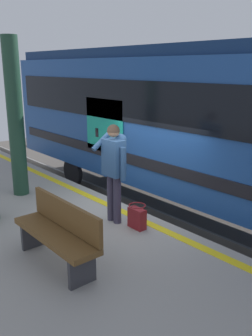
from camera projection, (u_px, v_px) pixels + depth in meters
ground_plane at (133, 246)px, 7.51m from camera, size 24.79×24.79×0.00m
platform at (27, 266)px, 5.95m from camera, size 16.53×4.61×0.86m
safety_line at (121, 211)px, 7.09m from camera, size 16.20×0.16×0.01m
track_rail_near at (181, 223)px, 8.41m from camera, size 21.49×0.08×0.16m
track_rail_far at (218, 208)px, 9.31m from camera, size 21.49×0.08×0.16m
train_carriage at (226, 120)px, 7.82m from camera, size 13.34×3.06×3.84m
passenger at (114, 166)px, 6.35m from camera, size 0.57×0.55×1.77m
handbag at (137, 217)px, 6.29m from camera, size 0.33×0.30×0.43m
station_column at (15, 119)px, 7.62m from camera, size 0.33×0.33×3.32m
bench at (59, 231)px, 5.10m from camera, size 1.67×0.44×0.90m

